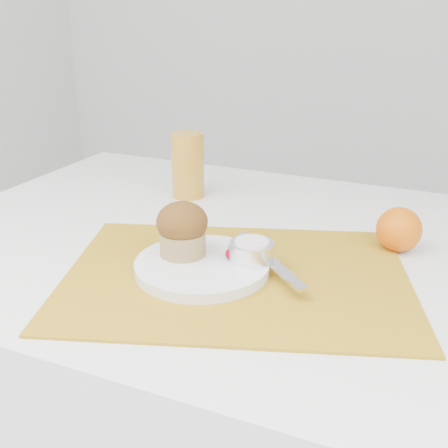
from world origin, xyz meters
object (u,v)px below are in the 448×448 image
at_px(plate, 202,266).
at_px(muffin, 182,229).
at_px(orange, 399,230).
at_px(table, 257,424).
at_px(juice_glass, 188,165).

xyz_separation_m(plate, muffin, (-0.04, 0.01, 0.05)).
distance_m(plate, orange, 0.32).
relative_size(table, plate, 6.02).
distance_m(orange, muffin, 0.35).
height_order(table, plate, plate).
xyz_separation_m(orange, juice_glass, (-0.43, 0.10, 0.03)).
bearing_deg(table, orange, 18.38).
relative_size(juice_glass, muffin, 1.60).
xyz_separation_m(plate, orange, (0.25, 0.20, 0.02)).
distance_m(plate, muffin, 0.06).
xyz_separation_m(juice_glass, muffin, (0.14, -0.29, -0.00)).
height_order(plate, muffin, muffin).
height_order(orange, muffin, muffin).
bearing_deg(muffin, table, 56.00).
bearing_deg(orange, plate, -141.07).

